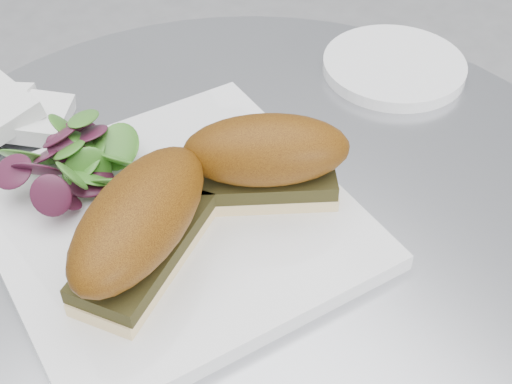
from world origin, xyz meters
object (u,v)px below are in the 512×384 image
(plate, at_px, (173,222))
(sandwich_right, at_px, (266,158))
(sandwich_left, at_px, (141,225))
(saucer, at_px, (394,66))

(plate, bearing_deg, sandwich_right, -19.03)
(sandwich_left, height_order, sandwich_right, same)
(sandwich_left, bearing_deg, plate, 6.87)
(plate, height_order, saucer, plate)
(saucer, bearing_deg, plate, -169.12)
(sandwich_left, distance_m, saucer, 0.38)
(sandwich_left, height_order, saucer, sandwich_left)
(plate, distance_m, saucer, 0.33)
(plate, distance_m, sandwich_left, 0.07)
(plate, relative_size, saucer, 1.83)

